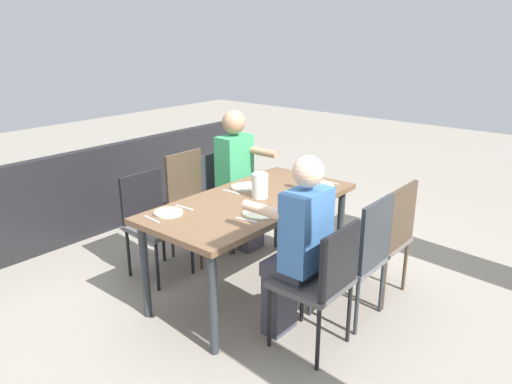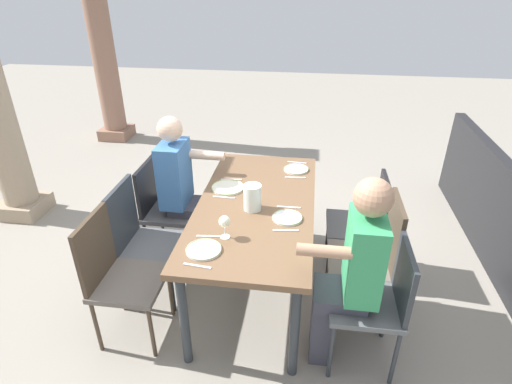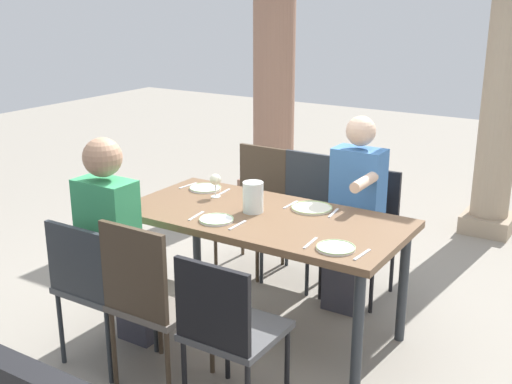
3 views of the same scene
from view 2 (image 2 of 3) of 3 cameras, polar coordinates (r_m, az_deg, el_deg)
ground_plane at (r=3.45m, az=-0.01°, el=-12.84°), size 16.00×16.00×0.00m
dining_table at (r=3.03m, az=-0.01°, el=-2.83°), size 1.74×0.85×0.78m
chair_west_north at (r=2.90m, az=-18.89°, el=-10.46°), size 0.44×0.44×0.94m
chair_west_south at (r=2.69m, az=16.74°, el=-13.88°), size 0.44×0.44×0.89m
chair_mid_north at (r=3.20m, az=-15.81°, el=-5.96°), size 0.44×0.44×0.94m
chair_mid_south at (r=2.99m, az=16.02°, el=-8.11°), size 0.44×0.44×0.97m
chair_east_north at (r=3.58m, az=-12.81°, el=-1.70°), size 0.44×0.44×0.89m
chair_east_south at (r=3.41m, az=14.93°, el=-3.83°), size 0.44×0.44×0.88m
diner_woman_green at (r=2.53m, az=13.14°, el=-10.56°), size 0.35×0.50×1.32m
diner_man_white at (r=3.43m, az=-10.08°, el=0.58°), size 0.35×0.49×1.31m
stone_column_far at (r=6.40m, az=-20.85°, el=19.54°), size 0.43×0.43×2.99m
plate_0 at (r=2.53m, az=-7.30°, el=-7.96°), size 0.22×0.22×0.02m
wine_glass_0 at (r=2.57m, az=-4.41°, el=-4.21°), size 0.08×0.08×0.16m
fork_0 at (r=2.42m, az=-8.19°, el=-10.16°), size 0.03×0.17×0.01m
spoon_0 at (r=2.65m, az=-6.49°, el=-6.16°), size 0.03×0.17×0.01m
plate_1 at (r=2.82m, az=4.39°, el=-3.57°), size 0.21×0.21×0.02m
fork_1 at (r=2.69m, az=4.16°, el=-5.36°), size 0.04×0.17×0.01m
spoon_1 at (r=2.95m, az=4.59°, el=-2.13°), size 0.02×0.17×0.01m
plate_2 at (r=3.20m, az=-3.95°, el=0.65°), size 0.26×0.26×0.02m
fork_2 at (r=3.07m, az=-4.49°, el=-0.75°), size 0.02×0.17×0.01m
spoon_2 at (r=3.33m, az=-3.44°, el=1.75°), size 0.04×0.17×0.01m
plate_3 at (r=3.51m, az=5.62°, el=3.20°), size 0.21×0.21×0.02m
fork_3 at (r=3.37m, az=5.49°, el=2.03°), size 0.03×0.17×0.01m
spoon_3 at (r=3.65m, az=5.74°, el=4.11°), size 0.03×0.17×0.01m
water_pitcher at (r=2.88m, az=-0.50°, el=-0.93°), size 0.13×0.13×0.19m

